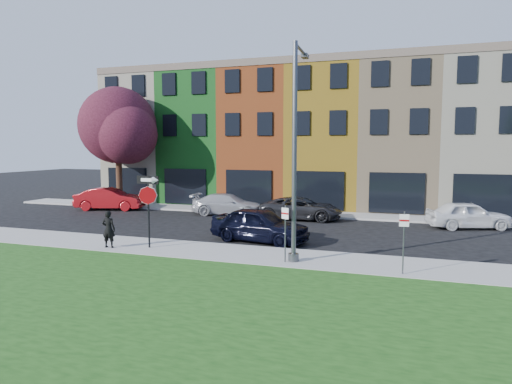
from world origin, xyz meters
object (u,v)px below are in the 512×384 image
(man, at_px, (109,229))
(sedan_near, at_px, (260,225))
(stop_sign, at_px, (148,197))
(street_lamp, at_px, (295,153))

(man, relative_size, sedan_near, 0.32)
(stop_sign, distance_m, sedan_near, 5.31)
(man, bearing_deg, stop_sign, -170.57)
(street_lamp, bearing_deg, stop_sign, 176.41)
(man, height_order, street_lamp, street_lamp)
(street_lamp, bearing_deg, sedan_near, 124.22)
(man, height_order, sedan_near, man)
(stop_sign, height_order, man, stop_sign)
(stop_sign, xyz_separation_m, man, (-1.64, -0.53, -1.40))
(stop_sign, height_order, sedan_near, stop_sign)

